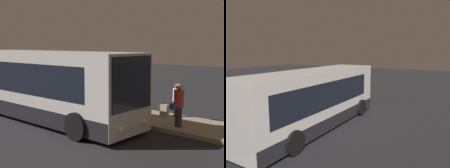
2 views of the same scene
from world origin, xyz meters
The scene contains 9 objects.
ground centered at (0.00, 0.00, 0.00)m, with size 80.00×80.00×0.00m, color #232326.
platform centered at (0.00, 2.94, 0.10)m, with size 20.00×2.67×0.19m.
bus_lead centered at (-0.89, -0.17, 1.62)m, with size 10.31×2.82×3.25m.
passenger_boarding centered at (2.29, 2.62, 1.15)m, with size 0.58×0.54×1.75m.
passenger_waiting centered at (4.78, 2.24, 1.15)m, with size 0.52×0.66×1.79m.
passenger_with_bags centered at (3.80, 3.82, 1.03)m, with size 0.40×0.57×1.58m.
suitcase centered at (3.40, 3.38, 0.48)m, with size 0.38×0.24×0.82m.
sign_post centered at (-1.27, 2.75, 1.64)m, with size 0.10×0.88×2.26m.
trash_bin centered at (-2.47, 3.50, 0.52)m, with size 0.44×0.44×0.65m.
Camera 1 is at (11.10, -8.98, 3.56)m, focal length 50.00 mm.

